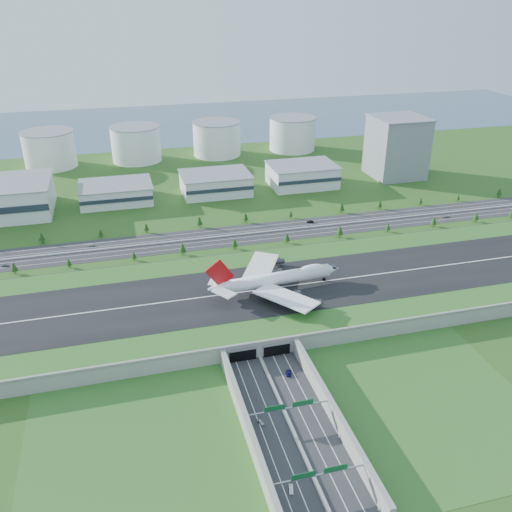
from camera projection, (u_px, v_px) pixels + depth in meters
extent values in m
plane|color=#214E18|center=(237.00, 305.00, 306.26)|extent=(1200.00, 1200.00, 0.00)
cube|color=gray|center=(237.00, 299.00, 304.49)|extent=(520.00, 100.00, 8.00)
cube|color=#295C1F|center=(236.00, 293.00, 302.69)|extent=(520.00, 100.00, 0.16)
cube|color=black|center=(236.00, 293.00, 302.63)|extent=(520.00, 58.00, 0.12)
cube|color=silver|center=(236.00, 293.00, 302.60)|extent=(520.00, 0.90, 0.02)
cube|color=gray|center=(259.00, 342.00, 259.61)|extent=(520.00, 1.20, 1.20)
cube|color=#28282B|center=(300.00, 448.00, 210.81)|extent=(34.00, 120.00, 0.12)
cube|color=gray|center=(300.00, 447.00, 210.64)|extent=(1.60, 120.00, 0.90)
cube|color=gray|center=(248.00, 431.00, 213.57)|extent=(2.40, 100.00, 8.00)
cube|color=gray|center=(334.00, 414.00, 221.93)|extent=(2.40, 100.00, 8.00)
cube|color=black|center=(243.00, 355.00, 259.35)|extent=(13.00, 1.20, 6.00)
cube|color=black|center=(277.00, 350.00, 263.25)|extent=(13.00, 1.20, 6.00)
cylinder|color=gray|center=(244.00, 423.00, 217.94)|extent=(0.70, 0.70, 7.00)
cylinder|color=gray|center=(332.00, 407.00, 226.67)|extent=(0.70, 0.70, 7.00)
cube|color=gray|center=(289.00, 408.00, 220.67)|extent=(38.00, 0.50, 0.50)
cube|color=#0C4C23|center=(275.00, 408.00, 218.59)|extent=(9.00, 0.30, 2.40)
cube|color=#0C4C23|center=(303.00, 403.00, 221.35)|extent=(9.00, 0.30, 2.40)
cylinder|color=gray|center=(267.00, 494.00, 187.58)|extent=(0.70, 0.70, 7.00)
cylinder|color=gray|center=(368.00, 471.00, 196.31)|extent=(0.70, 0.70, 7.00)
cube|color=gray|center=(319.00, 475.00, 190.31)|extent=(38.00, 0.50, 0.50)
cube|color=#0C4C23|center=(303.00, 476.00, 188.23)|extent=(9.00, 0.30, 2.40)
cube|color=#0C4C23|center=(336.00, 469.00, 190.99)|extent=(9.00, 0.30, 2.40)
cube|color=#28282B|center=(207.00, 239.00, 388.64)|extent=(560.00, 36.00, 0.12)
cylinder|color=#3D2819|center=(15.00, 272.00, 340.01)|extent=(0.50, 0.50, 2.70)
cone|color=#1C380F|center=(14.00, 267.00, 338.49)|extent=(4.21, 4.21, 5.41)
cylinder|color=#3D2819|center=(69.00, 266.00, 347.63)|extent=(0.50, 0.50, 2.15)
cone|color=#1C380F|center=(69.00, 262.00, 346.42)|extent=(3.35, 3.35, 4.30)
cylinder|color=#3D2819|center=(134.00, 259.00, 357.05)|extent=(0.50, 0.50, 2.13)
cone|color=#1C380F|center=(134.00, 255.00, 355.85)|extent=(3.31, 3.31, 4.26)
cylinder|color=#3D2819|center=(183.00, 253.00, 364.27)|extent=(0.50, 0.50, 2.98)
cone|color=#1C380F|center=(183.00, 248.00, 362.59)|extent=(4.63, 4.63, 5.96)
cylinder|color=#3D2819|center=(235.00, 247.00, 372.54)|extent=(0.50, 0.50, 2.71)
cone|color=#1C380F|center=(235.00, 243.00, 371.01)|extent=(4.22, 4.22, 5.43)
cylinder|color=#3D2819|center=(287.00, 241.00, 381.25)|extent=(0.50, 0.50, 2.65)
cone|color=#1C380F|center=(287.00, 237.00, 379.75)|extent=(4.12, 4.12, 5.29)
cylinder|color=#3D2819|center=(340.00, 235.00, 390.33)|extent=(0.50, 0.50, 2.98)
cone|color=#1C380F|center=(340.00, 230.00, 388.65)|extent=(4.64, 4.64, 5.97)
cylinder|color=#3D2819|center=(388.00, 230.00, 399.23)|extent=(0.50, 0.50, 2.24)
cone|color=#1C380F|center=(388.00, 227.00, 397.97)|extent=(3.49, 3.49, 4.49)
cylinder|color=#3D2819|center=(433.00, 225.00, 407.81)|extent=(0.50, 0.50, 2.76)
cone|color=#1C380F|center=(434.00, 221.00, 406.26)|extent=(4.29, 4.29, 5.51)
cylinder|color=#3D2819|center=(476.00, 220.00, 416.23)|extent=(0.50, 0.50, 2.60)
cone|color=#1C380F|center=(476.00, 216.00, 414.77)|extent=(4.05, 4.05, 5.21)
cylinder|color=#3D2819|center=(512.00, 216.00, 423.59)|extent=(0.50, 0.50, 2.89)
cylinder|color=#3D2819|center=(42.00, 241.00, 381.03)|extent=(0.50, 0.50, 2.84)
cone|color=#1C380F|center=(41.00, 237.00, 379.43)|extent=(4.42, 4.42, 5.68)
cylinder|color=#3D2819|center=(101.00, 236.00, 390.40)|extent=(0.50, 0.50, 2.19)
cone|color=#1C380F|center=(101.00, 232.00, 389.16)|extent=(3.41, 3.41, 4.38)
cylinder|color=#3D2819|center=(147.00, 231.00, 397.79)|extent=(0.50, 0.50, 2.49)
cone|color=#1C380F|center=(146.00, 227.00, 396.39)|extent=(3.87, 3.87, 4.98)
cylinder|color=#3D2819|center=(200.00, 225.00, 406.74)|extent=(0.50, 0.50, 2.94)
cone|color=#1C380F|center=(199.00, 221.00, 405.08)|extent=(4.57, 4.57, 5.88)
cylinder|color=#3D2819|center=(246.00, 221.00, 414.99)|extent=(0.50, 0.50, 2.71)
cone|color=#1C380F|center=(246.00, 217.00, 413.46)|extent=(4.21, 4.21, 5.42)
cylinder|color=#3D2819|center=(291.00, 217.00, 423.48)|extent=(0.50, 0.50, 1.99)
cone|color=#1C380F|center=(291.00, 214.00, 422.36)|extent=(3.10, 3.10, 3.99)
cylinder|color=#3D2819|center=(341.00, 211.00, 433.09)|extent=(0.50, 0.50, 2.95)
cone|color=#1C380F|center=(342.00, 207.00, 431.43)|extent=(4.59, 4.59, 5.91)
cylinder|color=#3D2819|center=(379.00, 207.00, 440.81)|extent=(0.50, 0.50, 2.58)
cone|color=#1C380F|center=(380.00, 204.00, 439.36)|extent=(4.01, 4.01, 5.16)
cylinder|color=#3D2819|center=(420.00, 204.00, 449.43)|extent=(0.50, 0.50, 2.15)
cone|color=#1C380F|center=(421.00, 200.00, 448.22)|extent=(3.35, 3.35, 4.31)
cylinder|color=#3D2819|center=(458.00, 200.00, 457.59)|extent=(0.50, 0.50, 2.06)
cone|color=#1C380F|center=(458.00, 197.00, 456.43)|extent=(3.20, 3.20, 4.12)
cylinder|color=#3D2819|center=(499.00, 195.00, 466.71)|extent=(0.50, 0.50, 2.65)
cone|color=#1C380F|center=(500.00, 192.00, 465.22)|extent=(4.13, 4.13, 5.31)
cube|color=silver|center=(116.00, 193.00, 453.99)|extent=(58.00, 42.00, 15.00)
cube|color=silver|center=(216.00, 183.00, 473.07)|extent=(58.00, 42.00, 17.00)
cube|color=silver|center=(302.00, 175.00, 491.00)|extent=(58.00, 42.00, 19.00)
cube|color=slate|center=(397.00, 147.00, 509.21)|extent=(46.00, 46.00, 55.00)
cylinder|color=white|center=(49.00, 149.00, 539.89)|extent=(50.00, 50.00, 35.00)
cylinder|color=white|center=(136.00, 144.00, 559.41)|extent=(50.00, 50.00, 35.00)
cylinder|color=white|center=(217.00, 139.00, 578.93)|extent=(50.00, 50.00, 35.00)
cylinder|color=white|center=(292.00, 134.00, 598.45)|extent=(50.00, 50.00, 35.00)
cube|color=#3B5571|center=(156.00, 124.00, 722.62)|extent=(1200.00, 260.00, 0.06)
cylinder|color=white|center=(277.00, 279.00, 303.71)|extent=(64.22, 12.52, 7.30)
cone|color=white|center=(332.00, 269.00, 313.98)|extent=(9.69, 8.02, 7.30)
cone|color=white|center=(218.00, 288.00, 293.25)|extent=(11.96, 8.21, 7.30)
ellipsoid|color=white|center=(312.00, 268.00, 309.07)|extent=(15.97, 6.94, 4.49)
cube|color=white|center=(286.00, 298.00, 287.14)|extent=(32.35, 36.29, 1.80)
cube|color=white|center=(261.00, 266.00, 319.92)|extent=(28.88, 37.20, 1.80)
cylinder|color=#38383D|center=(295.00, 294.00, 295.39)|extent=(6.19, 3.90, 3.42)
cylinder|color=#38383D|center=(316.00, 303.00, 286.78)|extent=(6.19, 3.90, 3.42)
cylinder|color=#38383D|center=(277.00, 272.00, 318.52)|extent=(6.19, 3.90, 3.42)
cylinder|color=#38383D|center=(279.00, 261.00, 331.12)|extent=(6.19, 3.90, 3.42)
cube|color=white|center=(224.00, 293.00, 286.92)|extent=(12.76, 14.20, 0.68)
cube|color=white|center=(216.00, 280.00, 299.45)|extent=(11.54, 14.26, 0.68)
cube|color=#B00C12|center=(220.00, 273.00, 289.76)|extent=(16.28, 2.36, 17.09)
cylinder|color=black|center=(324.00, 279.00, 315.19)|extent=(2.17, 0.80, 2.17)
cylinder|color=black|center=(271.00, 292.00, 301.90)|extent=(2.17, 0.80, 2.17)
cylinder|color=black|center=(267.00, 286.00, 308.07)|extent=(2.17, 0.80, 2.17)
cylinder|color=black|center=(260.00, 294.00, 299.85)|extent=(2.17, 0.80, 2.17)
cylinder|color=black|center=(256.00, 288.00, 306.02)|extent=(2.17, 0.80, 2.17)
imported|color=silver|center=(261.00, 422.00, 222.45)|extent=(3.02, 4.38, 1.38)
imported|color=white|center=(291.00, 489.00, 192.57)|extent=(2.44, 4.41, 1.38)
imported|color=#0E0E48|center=(289.00, 373.00, 251.04)|extent=(3.89, 5.63, 1.43)
imported|color=#56575B|center=(5.00, 265.00, 348.78)|extent=(4.68, 3.25, 1.48)
imported|color=black|center=(310.00, 222.00, 414.78)|extent=(5.34, 2.60, 1.69)
imported|color=silver|center=(446.00, 216.00, 425.17)|extent=(5.29, 2.45, 1.47)
imported|color=silver|center=(90.00, 245.00, 376.95)|extent=(5.78, 4.17, 1.56)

